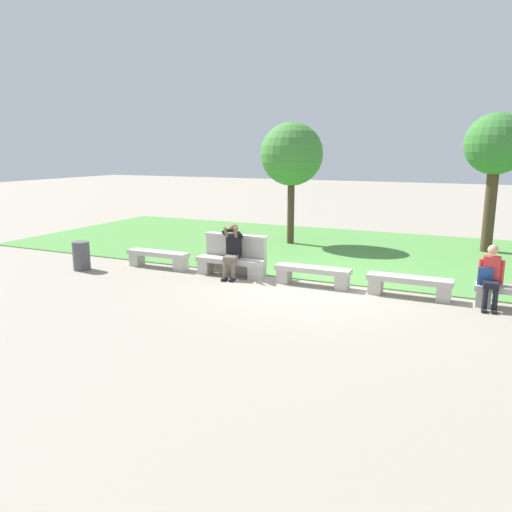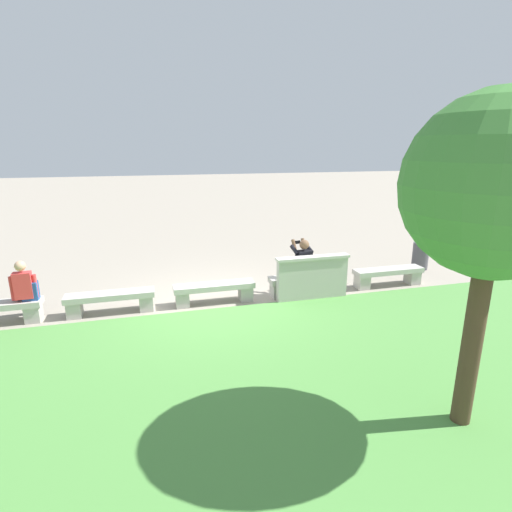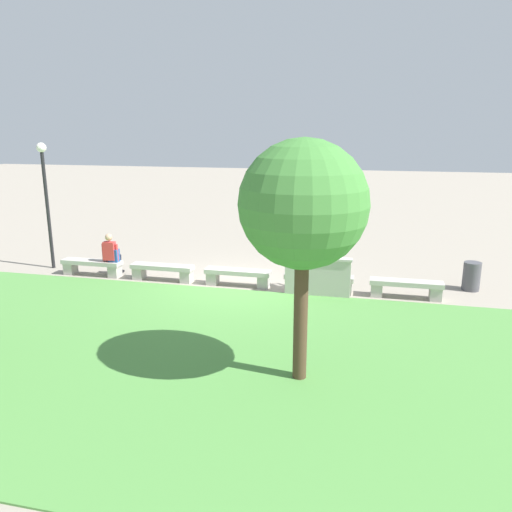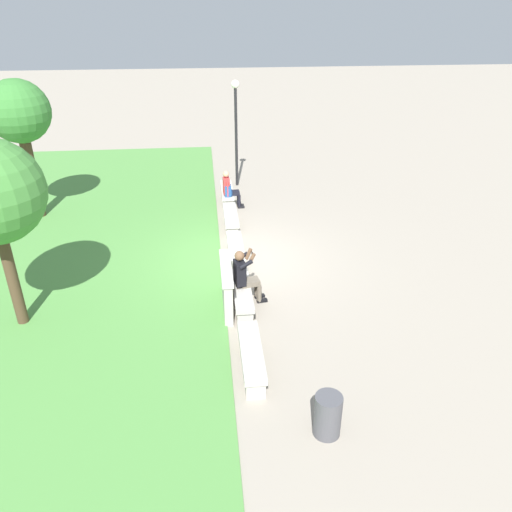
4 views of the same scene
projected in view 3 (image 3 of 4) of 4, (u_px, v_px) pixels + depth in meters
The scene contains 14 objects.
ground_plane at pixel (238, 286), 13.41m from camera, with size 80.00×80.00×0.00m, color gray.
grass_strip at pixel (176, 355), 9.28m from camera, with size 22.44×8.00×0.03m, color #518E42.
bench_main at pixel (406, 287), 12.38m from camera, with size 1.77×0.40×0.45m.
bench_near at pixel (319, 281), 12.86m from camera, with size 1.77×0.40×0.45m.
bench_mid at pixel (238, 275), 13.34m from camera, with size 1.77×0.40×0.45m.
bench_far at pixel (162, 270), 13.82m from camera, with size 1.77×0.40×0.45m.
bench_end at pixel (92, 265), 14.30m from camera, with size 1.77×0.40×0.45m.
backrest_wall_with_plaque at pixel (318, 276), 12.48m from camera, with size 1.69×0.24×1.01m.
person_photographer at pixel (315, 263), 12.85m from camera, with size 0.52×0.77×1.32m.
person_distant at pixel (112, 253), 14.13m from camera, with size 0.48×0.69×1.26m.
backpack at pixel (114, 256), 14.06m from camera, with size 0.28×0.24×0.43m.
tree_left_background at pixel (303, 206), 7.71m from camera, with size 2.04×2.04×3.98m.
trash_bin at pixel (471, 276), 12.97m from camera, with size 0.44×0.44×0.75m, color #4C4C51.
lamp_post at pixel (45, 187), 14.54m from camera, with size 0.28×0.28×3.72m.
Camera 3 is at (-3.40, 12.34, 4.10)m, focal length 35.00 mm.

